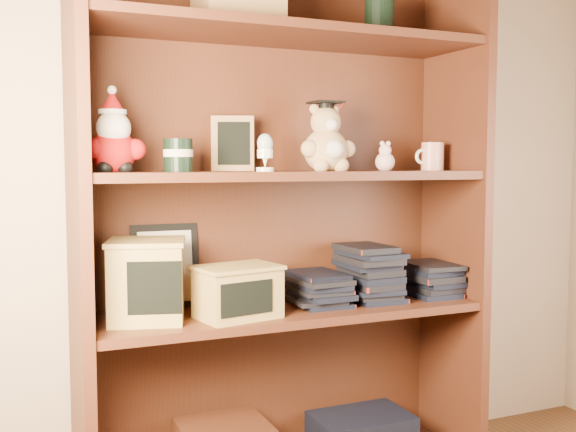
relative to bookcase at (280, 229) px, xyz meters
name	(u,v)px	position (x,y,z in m)	size (l,w,h in m)	color
bookcase	(280,229)	(0.00, 0.00, 0.00)	(1.20, 0.35, 1.60)	#4F2616
shelf_lower	(288,312)	(0.00, -0.05, -0.24)	(1.14, 0.33, 0.02)	#4F2616
shelf_upper	(288,175)	(0.00, -0.05, 0.16)	(1.14, 0.33, 0.02)	#4F2616
santa_plush	(113,140)	(-0.49, -0.06, 0.25)	(0.16, 0.12, 0.23)	#A50F0F
teachers_tin	(178,155)	(-0.32, -0.05, 0.22)	(0.08, 0.08, 0.09)	black
chalkboard_plaque	(233,144)	(-0.13, 0.06, 0.25)	(0.12, 0.09, 0.16)	#9E7547
egg_cup	(265,151)	(-0.10, -0.13, 0.23)	(0.05, 0.05, 0.10)	white
grad_teddy_bear	(327,144)	(0.12, -0.06, 0.25)	(0.17, 0.15, 0.21)	tan
pink_figurine	(385,159)	(0.33, -0.05, 0.21)	(0.06, 0.06, 0.09)	beige
teacher_mug	(432,157)	(0.50, -0.05, 0.22)	(0.10, 0.07, 0.09)	silver
certificate_frame	(165,266)	(-0.33, 0.09, -0.11)	(0.20, 0.05, 0.25)	black
treats_box	(147,280)	(-0.41, -0.05, -0.12)	(0.25, 0.25, 0.22)	#B19248
pencils_box	(238,291)	(-0.18, -0.12, -0.16)	(0.25, 0.20, 0.14)	#B19248
book_stack_left	(318,286)	(0.10, -0.05, -0.17)	(0.14, 0.20, 0.11)	black
book_stack_mid	(369,275)	(0.28, -0.05, -0.15)	(0.14, 0.20, 0.16)	black
book_stack_right	(429,280)	(0.50, -0.05, -0.18)	(0.14, 0.20, 0.10)	black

